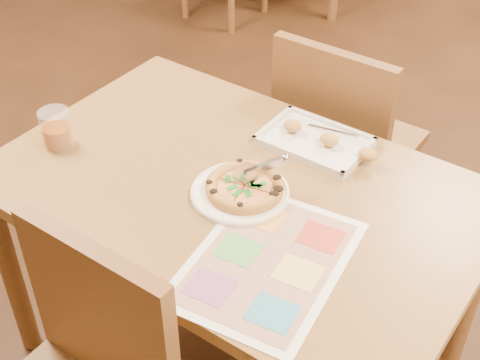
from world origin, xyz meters
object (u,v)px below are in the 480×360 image
Objects in this scene: pizza_cutter at (260,168)px; menu at (267,262)px; appetizer_tray at (317,142)px; dining_table at (236,210)px; plate at (240,193)px; chair_far at (340,130)px; glass_tumbler at (57,131)px; pizza at (245,187)px.

menu is at bearing -96.06° from pizza_cutter.
appetizer_tray reaches higher than menu.
dining_table is at bearing -106.82° from appetizer_tray.
dining_table is 0.10m from plate.
menu is at bearing 105.93° from chair_far.
pizza_cutter is (0.06, -0.59, 0.23)m from chair_far.
menu is (0.23, -0.79, 0.16)m from chair_far.
glass_tumbler is at bearing 54.89° from chair_far.
appetizer_tray reaches higher than plate.
chair_far is at bearing 105.93° from menu.
plate is (0.03, -0.03, 0.09)m from dining_table.
pizza_cutter is 0.27m from menu.
glass_tumbler is (-0.59, -0.16, -0.03)m from pizza_cutter.
dining_table is 0.31m from menu.
chair_far reaches higher than dining_table.
plate is 0.09m from pizza_cutter.
pizza_cutter reaches higher than plate.
dining_table is at bearing 15.28° from glass_tumbler.
menu is (0.23, -0.19, 0.09)m from dining_table.
chair_far is at bearing 51.70° from pizza_cutter.
appetizer_tray is (0.04, 0.30, -0.01)m from pizza.
pizza is at bearing 137.19° from menu.
appetizer_tray is at bearing 34.80° from glass_tumbler.
pizza_cutter is at bearing 50.81° from pizza.
menu is (0.75, -0.05, -0.05)m from glass_tumbler.
chair_far is 0.65m from plate.
appetizer_tray is 0.74m from glass_tumbler.
pizza_cutter is (0.02, 0.03, 0.05)m from pizza.
chair_far is at bearing 93.69° from pizza.
appetizer_tray is at bearing 81.42° from pizza.
pizza_cutter is 0.61m from glass_tumbler.
appetizer_tray is at bearing 80.12° from plate.
pizza_cutter and glass_tumbler have the same top height.
chair_far reaches higher than pizza_cutter.
plate is 0.25m from menu.
glass_tumbler reaches higher than menu.
chair_far is 0.84m from menu.
chair_far reaches higher than appetizer_tray.
menu is at bearing -73.25° from appetizer_tray.
pizza_cutter is at bearing 128.51° from menu.
glass_tumbler reaches higher than appetizer_tray.
dining_table is 0.18m from pizza_cutter.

